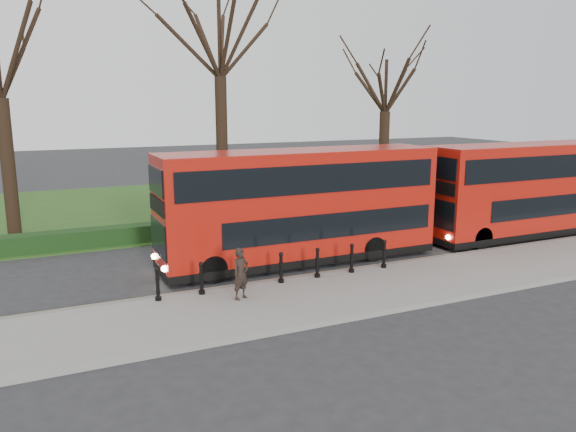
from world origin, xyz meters
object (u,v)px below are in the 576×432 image
bus_lead (300,207)px  bus_rear (530,190)px  bollard_row (281,268)px  pedestrian (241,274)px

bus_lead → bus_rear: size_ratio=1.02×
bollard_row → bus_lead: bearing=52.2°
bollard_row → bus_rear: bus_rear is taller
bus_rear → bus_lead: bearing=177.7°
bollard_row → bus_rear: 13.66m
bus_lead → pedestrian: size_ratio=6.72×
bus_lead → bollard_row: bearing=-127.8°
bollard_row → bus_rear: bearing=8.3°
bus_lead → pedestrian: bus_lead is taller
bus_lead → bus_rear: (11.55, -0.46, -0.04)m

